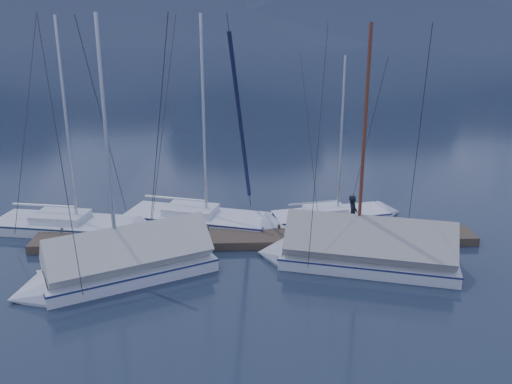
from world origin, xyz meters
TOP-DOWN VIEW (x-y plane):
  - ground at (0.00, 0.00)m, footprint 1000.00×1000.00m
  - dock at (0.00, 2.00)m, footprint 18.00×1.50m
  - mooring_posts at (-0.50, 2.00)m, footprint 15.12×1.52m
  - sailboat_open_left at (-7.12, 3.55)m, footprint 7.69×3.64m
  - sailboat_open_mid at (-1.60, 4.01)m, footprint 7.76×4.25m
  - sailboat_open_right at (4.27, 4.68)m, footprint 6.30×3.02m
  - sailboat_covered_near at (3.50, -0.21)m, footprint 7.74×4.24m
  - sailboat_covered_far at (-5.12, -1.07)m, footprint 7.24×4.95m
  - person at (3.97, 2.15)m, footprint 0.57×0.68m

SIDE VIEW (x-z plane):
  - ground at x=0.00m, z-range 0.00..0.00m
  - dock at x=0.00m, z-range -0.16..0.38m
  - sailboat_open_right at x=4.27m, z-range -3.88..4.16m
  - sailboat_open_left at x=-7.12m, z-range -4.73..5.08m
  - sailboat_open_mid at x=-1.60m, z-range -4.77..5.11m
  - mooring_posts at x=-0.50m, z-range 0.17..0.52m
  - sailboat_covered_near at x=3.50m, z-range -4.34..5.30m
  - sailboat_covered_far at x=-5.12m, z-range -4.45..5.41m
  - person at x=3.97m, z-range 0.34..1.94m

